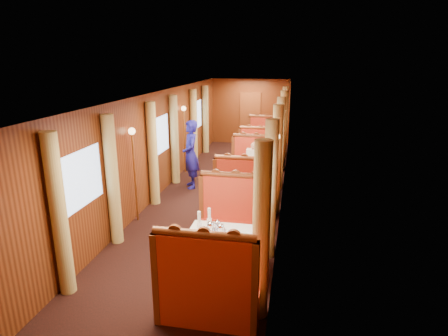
% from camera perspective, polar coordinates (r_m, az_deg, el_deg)
% --- Properties ---
extents(floor, '(3.00, 12.00, 0.01)m').
position_cam_1_polar(floor, '(9.24, -0.62, -4.19)').
color(floor, black).
rests_on(floor, ground).
extents(ceiling, '(3.00, 12.00, 0.01)m').
position_cam_1_polar(ceiling, '(8.69, -0.67, 11.45)').
color(ceiling, silver).
rests_on(ceiling, wall_left).
extents(wall_far, '(3.00, 0.01, 2.50)m').
position_cam_1_polar(wall_far, '(14.72, 4.02, 8.54)').
color(wall_far, brown).
rests_on(wall_far, floor).
extents(wall_near, '(3.00, 0.01, 2.50)m').
position_cam_1_polar(wall_near, '(3.62, -20.80, -18.30)').
color(wall_near, brown).
rests_on(wall_near, floor).
extents(wall_left, '(0.01, 12.00, 2.50)m').
position_cam_1_polar(wall_left, '(9.29, -9.77, 3.72)').
color(wall_left, brown).
rests_on(wall_left, floor).
extents(wall_right, '(0.01, 12.00, 2.50)m').
position_cam_1_polar(wall_right, '(8.72, 9.08, 2.93)').
color(wall_right, brown).
rests_on(wall_right, floor).
extents(doorway_far, '(0.80, 0.04, 2.00)m').
position_cam_1_polar(doorway_far, '(14.73, 3.99, 7.56)').
color(doorway_far, brown).
rests_on(doorway_far, floor).
extents(table_near, '(1.05, 0.72, 0.75)m').
position_cam_1_polar(table_near, '(5.83, -0.16, -13.11)').
color(table_near, white).
rests_on(table_near, floor).
extents(banquette_near_fwd, '(1.30, 0.55, 1.34)m').
position_cam_1_polar(banquette_near_fwd, '(4.96, -2.50, -18.28)').
color(banquette_near_fwd, red).
rests_on(banquette_near_fwd, floor).
extents(banquette_near_aft, '(1.30, 0.55, 1.34)m').
position_cam_1_polar(banquette_near_aft, '(6.70, 1.50, -8.55)').
color(banquette_near_aft, red).
rests_on(banquette_near_aft, floor).
extents(table_mid, '(1.05, 0.72, 0.75)m').
position_cam_1_polar(table_mid, '(9.01, 4.06, -2.26)').
color(table_mid, white).
rests_on(table_mid, floor).
extents(banquette_mid_fwd, '(1.30, 0.55, 1.34)m').
position_cam_1_polar(banquette_mid_fwd, '(8.04, 3.20, -4.20)').
color(banquette_mid_fwd, red).
rests_on(banquette_mid_fwd, floor).
extents(banquette_mid_aft, '(1.30, 0.55, 1.34)m').
position_cam_1_polar(banquette_mid_aft, '(9.96, 4.76, -0.16)').
color(banquette_mid_aft, red).
rests_on(banquette_mid_aft, floor).
extents(table_far, '(1.05, 0.72, 0.75)m').
position_cam_1_polar(table_far, '(12.36, 6.00, 2.85)').
color(table_far, white).
rests_on(table_far, floor).
extents(banquette_far_fwd, '(1.30, 0.55, 1.34)m').
position_cam_1_polar(banquette_far_fwd, '(11.37, 5.56, 1.92)').
color(banquette_far_fwd, red).
rests_on(banquette_far_fwd, floor).
extents(banquette_far_aft, '(1.30, 0.55, 1.34)m').
position_cam_1_polar(banquette_far_aft, '(13.34, 6.39, 4.05)').
color(banquette_far_aft, red).
rests_on(banquette_far_aft, floor).
extents(tea_tray, '(0.41, 0.36, 0.01)m').
position_cam_1_polar(tea_tray, '(5.65, -1.42, -9.75)').
color(tea_tray, silver).
rests_on(tea_tray, table_near).
extents(teapot_left, '(0.21, 0.18, 0.15)m').
position_cam_1_polar(teapot_left, '(5.60, -2.06, -9.26)').
color(teapot_left, silver).
rests_on(teapot_left, tea_tray).
extents(teapot_right, '(0.20, 0.18, 0.13)m').
position_cam_1_polar(teapot_right, '(5.56, -0.51, -9.53)').
color(teapot_right, silver).
rests_on(teapot_right, tea_tray).
extents(teapot_back, '(0.17, 0.15, 0.12)m').
position_cam_1_polar(teapot_back, '(5.71, -0.99, -8.87)').
color(teapot_back, silver).
rests_on(teapot_back, tea_tray).
extents(fruit_plate, '(0.22, 0.22, 0.05)m').
position_cam_1_polar(fruit_plate, '(5.49, 3.03, -10.45)').
color(fruit_plate, white).
rests_on(fruit_plate, table_near).
extents(cup_inboard, '(0.08, 0.08, 0.26)m').
position_cam_1_polar(cup_inboard, '(5.78, -3.81, -8.08)').
color(cup_inboard, white).
rests_on(cup_inboard, table_near).
extents(cup_outboard, '(0.08, 0.08, 0.26)m').
position_cam_1_polar(cup_outboard, '(5.89, -2.26, -7.57)').
color(cup_outboard, white).
rests_on(cup_outboard, table_near).
extents(rose_vase_mid, '(0.06, 0.06, 0.36)m').
position_cam_1_polar(rose_vase_mid, '(8.84, 4.33, 1.12)').
color(rose_vase_mid, silver).
rests_on(rose_vase_mid, table_mid).
extents(rose_vase_far, '(0.06, 0.06, 0.36)m').
position_cam_1_polar(rose_vase_far, '(12.22, 6.08, 5.34)').
color(rose_vase_far, silver).
rests_on(rose_vase_far, table_far).
extents(window_left_near, '(0.01, 1.20, 0.90)m').
position_cam_1_polar(window_left_near, '(6.19, -20.95, -1.61)').
color(window_left_near, '#93ADD1').
rests_on(window_left_near, wall_left).
extents(curtain_left_near_a, '(0.22, 0.22, 2.35)m').
position_cam_1_polar(curtain_left_near_a, '(5.62, -23.84, -6.74)').
color(curtain_left_near_a, tan).
rests_on(curtain_left_near_a, floor).
extents(curtain_left_near_b, '(0.22, 0.22, 2.35)m').
position_cam_1_polar(curtain_left_near_b, '(6.86, -16.63, -1.90)').
color(curtain_left_near_b, tan).
rests_on(curtain_left_near_b, floor).
extents(window_right_near, '(0.01, 1.20, 0.90)m').
position_cam_1_polar(window_right_near, '(5.30, 7.67, -3.57)').
color(window_right_near, '#93ADD1').
rests_on(window_right_near, wall_right).
extents(curtain_right_near_a, '(0.22, 0.22, 2.35)m').
position_cam_1_polar(curtain_right_near_a, '(4.70, 5.67, -9.86)').
color(curtain_right_near_a, tan).
rests_on(curtain_right_near_a, floor).
extents(curtain_right_near_b, '(0.22, 0.22, 2.35)m').
position_cam_1_polar(curtain_right_near_b, '(6.13, 7.02, -3.48)').
color(curtain_right_near_b, tan).
rests_on(curtain_right_near_b, floor).
extents(window_left_mid, '(0.01, 1.20, 0.90)m').
position_cam_1_polar(window_left_mid, '(9.24, -9.74, 4.93)').
color(window_left_mid, '#93ADD1').
rests_on(window_left_mid, wall_left).
extents(curtain_left_mid_a, '(0.22, 0.22, 2.35)m').
position_cam_1_polar(curtain_left_mid_a, '(8.56, -10.79, 2.07)').
color(curtain_left_mid_a, tan).
rests_on(curtain_left_mid_a, floor).
extents(curtain_left_mid_b, '(0.22, 0.22, 2.35)m').
position_cam_1_polar(curtain_left_mid_b, '(9.98, -7.56, 4.26)').
color(curtain_left_mid_b, tan).
rests_on(curtain_left_mid_b, floor).
extents(window_right_mid, '(0.01, 1.20, 0.90)m').
position_cam_1_polar(window_right_mid, '(8.68, 9.04, 4.22)').
color(window_right_mid, '#93ADD1').
rests_on(window_right_mid, wall_right).
extents(curtain_right_mid_a, '(0.22, 0.22, 2.35)m').
position_cam_1_polar(curtain_right_mid_a, '(7.98, 8.00, 1.18)').
color(curtain_right_mid_a, tan).
rests_on(curtain_right_mid_a, floor).
extents(curtain_right_mid_b, '(0.22, 0.22, 2.35)m').
position_cam_1_polar(curtain_right_mid_b, '(9.50, 8.51, 3.60)').
color(curtain_right_mid_b, tan).
rests_on(curtain_right_mid_b, floor).
extents(window_left_far, '(0.01, 1.20, 0.90)m').
position_cam_1_polar(window_left_far, '(12.53, -4.18, 8.09)').
color(window_left_far, '#93ADD1').
rests_on(window_left_far, wall_left).
extents(curtain_left_far_a, '(0.22, 0.22, 2.35)m').
position_cam_1_polar(curtain_left_far_a, '(11.81, -4.63, 6.21)').
color(curtain_left_far_a, tan).
rests_on(curtain_left_far_a, floor).
extents(curtain_left_far_b, '(0.22, 0.22, 2.35)m').
position_cam_1_polar(curtain_left_far_b, '(13.30, -2.85, 7.39)').
color(curtain_left_far_b, tan).
rests_on(curtain_left_far_b, floor).
extents(window_right_far, '(0.01, 1.20, 0.90)m').
position_cam_1_polar(window_right_far, '(12.12, 9.65, 7.62)').
color(window_right_far, '#93ADD1').
rests_on(window_right_far, wall_right).
extents(curtain_right_far_a, '(0.22, 0.22, 2.35)m').
position_cam_1_polar(curtain_right_far_a, '(11.40, 8.95, 5.70)').
color(curtain_right_far_a, tan).
rests_on(curtain_right_far_a, floor).
extents(curtain_right_far_b, '(0.22, 0.22, 2.35)m').
position_cam_1_polar(curtain_right_far_b, '(12.94, 9.21, 6.95)').
color(curtain_right_far_b, tan).
rests_on(curtain_right_far_b, floor).
extents(sconce_left_fore, '(0.14, 0.14, 1.95)m').
position_cam_1_polar(sconce_left_fore, '(7.65, -13.63, 1.82)').
color(sconce_left_fore, '#BF8C3F').
rests_on(sconce_left_fore, floor).
extents(sconce_right_fore, '(0.14, 0.14, 1.95)m').
position_cam_1_polar(sconce_right_fore, '(6.99, 7.80, 0.78)').
color(sconce_right_fore, '#BF8C3F').
rests_on(sconce_right_fore, floor).
extents(sconce_left_aft, '(0.14, 0.14, 1.95)m').
position_cam_1_polar(sconce_left_aft, '(10.86, -6.11, 6.41)').
color(sconce_left_aft, '#BF8C3F').
rests_on(sconce_left_aft, floor).
extents(sconce_right_aft, '(0.14, 0.14, 1.95)m').
position_cam_1_polar(sconce_right_aft, '(10.41, 8.91, 5.87)').
color(sconce_right_aft, '#BF8C3F').
rests_on(sconce_right_aft, floor).
extents(steward, '(0.65, 0.76, 1.76)m').
position_cam_1_polar(steward, '(9.62, -5.08, 2.06)').
color(steward, navy).
rests_on(steward, floor).
extents(passenger, '(0.40, 0.44, 0.76)m').
position_cam_1_polar(passenger, '(9.60, 4.63, 1.19)').
color(passenger, beige).
rests_on(passenger, banquette_mid_aft).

